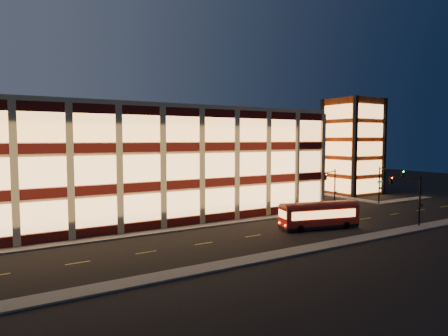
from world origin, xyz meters
TOP-DOWN VIEW (x-y plane):
  - ground at (0.00, 0.00)m, footprint 200.00×200.00m
  - sidewalk_office_south at (-3.00, 1.00)m, footprint 54.00×2.00m
  - sidewalk_office_east at (23.00, 17.00)m, footprint 2.00×30.00m
  - sidewalk_tower_south at (40.00, 1.00)m, footprint 14.00×2.00m
  - sidewalk_tower_west at (34.00, 17.00)m, footprint 2.00×30.00m
  - sidewalk_near at (0.00, -13.00)m, footprint 100.00×2.00m
  - office_building at (-2.91, 16.91)m, footprint 50.45×30.45m
  - stair_tower at (39.95, 11.95)m, footprint 8.60×8.60m
  - traffic_signal_far at (22.21, 0.24)m, footprint 3.79×1.87m
  - traffic_signal_right at (33.50, -0.62)m, footprint 1.20×4.37m
  - traffic_signal_near at (23.50, -11.03)m, footprint 0.32×4.45m
  - trolley_bus at (12.63, -7.03)m, footprint 9.57×4.45m

SIDE VIEW (x-z plane):
  - ground at x=0.00m, z-range 0.00..0.00m
  - sidewalk_office_south at x=-3.00m, z-range 0.00..0.15m
  - sidewalk_office_east at x=23.00m, z-range 0.00..0.15m
  - sidewalk_tower_south at x=40.00m, z-range 0.00..0.15m
  - sidewalk_tower_west at x=34.00m, z-range 0.00..0.15m
  - sidewalk_near at x=0.00m, z-range 0.00..0.15m
  - trolley_bus at x=12.63m, z-range 0.17..3.32m
  - traffic_signal_right at x=33.50m, z-range 1.10..7.10m
  - traffic_signal_far at x=22.21m, z-range 1.11..7.11m
  - traffic_signal_near at x=23.50m, z-range 1.13..7.13m
  - office_building at x=-2.91m, z-range 0.00..14.50m
  - stair_tower at x=39.95m, z-range -0.01..17.99m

